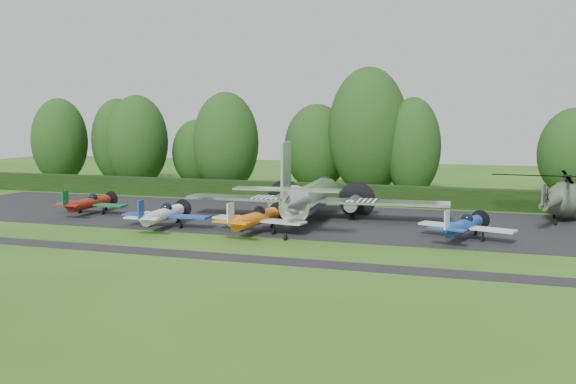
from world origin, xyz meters
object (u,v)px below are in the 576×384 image
(light_plane_white, at_px, (163,214))
(light_plane_orange, at_px, (256,218))
(light_plane_red, at_px, (89,203))
(light_plane_blue, at_px, (464,226))
(transport_plane, at_px, (310,198))
(helicopter, at_px, (566,196))

(light_plane_white, bearing_deg, light_plane_orange, 3.26)
(light_plane_red, xyz_separation_m, light_plane_blue, (33.07, -2.13, 0.03))
(light_plane_orange, bearing_deg, light_plane_white, 173.31)
(transport_plane, distance_m, light_plane_white, 12.37)
(transport_plane, bearing_deg, light_plane_orange, -105.28)
(light_plane_orange, height_order, helicopter, helicopter)
(transport_plane, bearing_deg, light_plane_white, -141.87)
(helicopter, bearing_deg, light_plane_red, 176.24)
(light_plane_white, bearing_deg, helicopter, 26.95)
(light_plane_blue, distance_m, helicopter, 14.29)
(light_plane_red, bearing_deg, light_plane_blue, -4.72)
(light_plane_orange, bearing_deg, helicopter, 23.69)
(light_plane_orange, xyz_separation_m, light_plane_blue, (15.24, 2.16, -0.10))
(light_plane_red, height_order, helicopter, helicopter)
(transport_plane, relative_size, light_plane_white, 3.00)
(light_plane_red, distance_m, helicopter, 42.08)
(light_plane_white, height_order, light_plane_blue, light_plane_white)
(light_plane_white, xyz_separation_m, light_plane_orange, (7.82, 0.13, 0.04))
(transport_plane, height_order, light_plane_white, transport_plane)
(light_plane_white, bearing_deg, light_plane_blue, 7.96)
(transport_plane, distance_m, light_plane_red, 20.36)
(light_plane_white, relative_size, light_plane_orange, 0.97)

